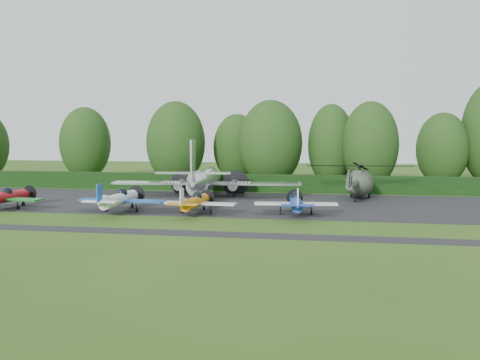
% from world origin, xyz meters
% --- Properties ---
extents(ground, '(160.00, 160.00, 0.00)m').
position_xyz_m(ground, '(0.00, 0.00, 0.00)').
color(ground, '#264914').
rests_on(ground, ground).
extents(apron, '(70.00, 18.00, 0.01)m').
position_xyz_m(apron, '(0.00, 10.00, 0.00)').
color(apron, black).
rests_on(apron, ground).
extents(taxiway_verge, '(70.00, 2.00, 0.00)m').
position_xyz_m(taxiway_verge, '(0.00, -6.00, 0.00)').
color(taxiway_verge, black).
rests_on(taxiway_verge, ground).
extents(hedgerow, '(90.00, 1.60, 2.00)m').
position_xyz_m(hedgerow, '(0.00, 21.00, 0.00)').
color(hedgerow, black).
rests_on(hedgerow, ground).
extents(transport_plane, '(20.44, 15.67, 6.55)m').
position_xyz_m(transport_plane, '(-1.20, 13.46, 1.83)').
color(transport_plane, silver).
rests_on(transport_plane, ground).
extents(light_plane_red, '(7.20, 7.57, 2.77)m').
position_xyz_m(light_plane_red, '(-17.15, 2.04, 1.15)').
color(light_plane_red, '#9F0E17').
rests_on(light_plane_red, ground).
extents(light_plane_white, '(7.67, 8.07, 2.95)m').
position_xyz_m(light_plane_white, '(-6.00, 2.04, 1.23)').
color(light_plane_white, silver).
rests_on(light_plane_white, ground).
extents(light_plane_orange, '(6.83, 7.19, 2.63)m').
position_xyz_m(light_plane_orange, '(0.73, 2.29, 1.09)').
color(light_plane_orange, '#C3730B').
rests_on(light_plane_orange, ground).
extents(light_plane_blue, '(7.01, 7.37, 2.69)m').
position_xyz_m(light_plane_blue, '(9.24, 3.27, 1.12)').
color(light_plane_blue, '#1B39A4').
rests_on(light_plane_blue, ground).
extents(helicopter, '(11.15, 13.06, 3.59)m').
position_xyz_m(helicopter, '(15.01, 15.62, 1.93)').
color(helicopter, '#333E2F').
rests_on(helicopter, ground).
extents(tree_1, '(7.49, 7.49, 10.72)m').
position_xyz_m(tree_1, '(-24.19, 32.98, 5.35)').
color(tree_1, black).
rests_on(tree_1, ground).
extents(tree_2, '(6.77, 6.77, 9.59)m').
position_xyz_m(tree_2, '(-1.27, 33.36, 4.78)').
color(tree_2, black).
rests_on(tree_2, ground).
extents(tree_3, '(7.02, 7.02, 10.86)m').
position_xyz_m(tree_3, '(16.76, 27.07, 5.42)').
color(tree_3, black).
rests_on(tree_3, ground).
extents(tree_5, '(6.02, 6.02, 10.69)m').
position_xyz_m(tree_5, '(11.93, 29.49, 5.33)').
color(tree_5, black).
rests_on(tree_5, ground).
extents(tree_7, '(7.92, 7.92, 11.17)m').
position_xyz_m(tree_7, '(-8.71, 28.02, 5.57)').
color(tree_7, black).
rests_on(tree_7, ground).
extents(tree_8, '(6.78, 6.78, 9.59)m').
position_xyz_m(tree_8, '(26.39, 32.45, 4.79)').
color(tree_8, black).
rests_on(tree_8, ground).
extents(tree_9, '(8.26, 8.26, 11.18)m').
position_xyz_m(tree_9, '(4.17, 27.77, 5.58)').
color(tree_9, black).
rests_on(tree_9, ground).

